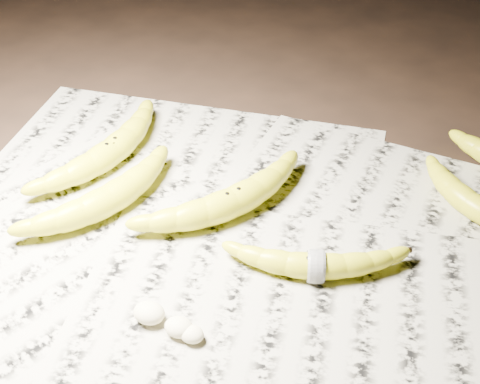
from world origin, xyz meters
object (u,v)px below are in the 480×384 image
at_px(banana_left_a, 111,149).
at_px(banana_left_b, 108,197).
at_px(banana_upper_a, 470,201).
at_px(banana_center, 232,200).
at_px(banana_taped, 316,264).

relative_size(banana_left_a, banana_left_b, 1.09).
bearing_deg(banana_upper_a, banana_left_b, -123.06).
xyz_separation_m(banana_left_a, banana_upper_a, (0.49, 0.09, -0.00)).
distance_m(banana_left_b, banana_center, 0.16).
bearing_deg(banana_left_b, banana_center, -47.23).
bearing_deg(banana_left_a, banana_center, -90.89).
distance_m(banana_taped, banana_upper_a, 0.24).
xyz_separation_m(banana_taped, banana_upper_a, (0.15, 0.19, 0.00)).
bearing_deg(banana_taped, banana_left_a, 143.35).
height_order(banana_center, banana_upper_a, banana_center).
height_order(banana_left_a, banana_upper_a, banana_left_a).
bearing_deg(banana_left_b, banana_left_a, 51.82).
bearing_deg(banana_upper_a, banana_left_a, -135.62).
xyz_separation_m(banana_center, banana_taped, (0.13, -0.06, -0.00)).
relative_size(banana_left_a, banana_center, 1.02).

